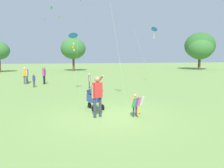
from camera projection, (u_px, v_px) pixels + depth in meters
The scene contains 12 objects.
ground_plane at pixel (107, 116), 9.53m from camera, with size 120.00×120.00×0.00m, color #75994C.
treeline_distant at pixel (131, 48), 36.86m from camera, with size 46.49×5.30×6.66m.
child_with_butterfly_kite at pixel (136, 103), 9.25m from camera, with size 0.62×0.47×0.99m.
person_adult_flyer at pixel (97, 93), 9.16m from camera, with size 0.56×0.67×1.82m.
stroller at pixel (94, 97), 10.57m from camera, with size 0.82×1.10×1.03m.
kite_orange_delta at pixel (73, 36), 15.15m from camera, with size 0.77×1.47×4.20m.
kite_green_novelty at pixel (154, 30), 19.54m from camera, with size 2.80×1.85×5.17m.
person_red_shirt at pixel (89, 80), 17.18m from camera, with size 0.17×0.38×1.18m.
person_sitting_far at pixel (25, 74), 19.67m from camera, with size 0.41×0.37×1.55m.
person_couple_left at pixel (27, 74), 20.70m from camera, with size 0.27×0.42×1.37m.
person_kid_running at pixel (44, 74), 19.63m from camera, with size 0.28×0.50×1.59m.
person_back_turned at pixel (34, 80), 17.76m from camera, with size 0.22×0.33×1.09m.
Camera 1 is at (-1.49, -9.14, 2.65)m, focal length 34.74 mm.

